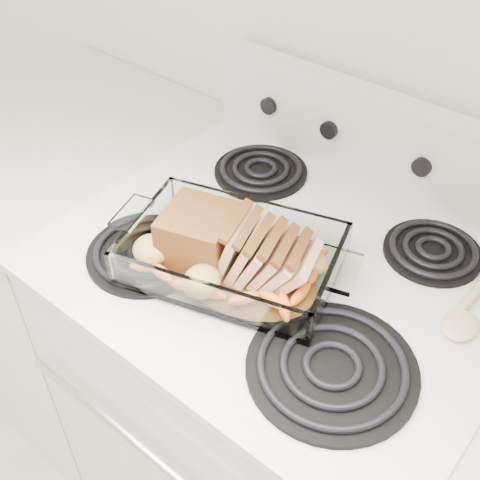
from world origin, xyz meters
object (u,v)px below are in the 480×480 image
Objects in this scene: electric_range at (279,402)px; pork_roast at (225,241)px; baking_dish at (232,260)px; counter_left at (87,274)px.

electric_range reaches higher than pork_roast.
electric_range reaches higher than baking_dish.
electric_range is at bearing 44.97° from baking_dish.
electric_range is 1.20× the size of counter_left.
electric_range is 3.27× the size of baking_dish.
pork_roast is at bearing -124.62° from electric_range.
counter_left is 0.80m from pork_roast.
electric_range is 0.53m from pork_roast.
pork_roast reaches higher than baking_dish.
counter_left is at bearing -179.90° from electric_range.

